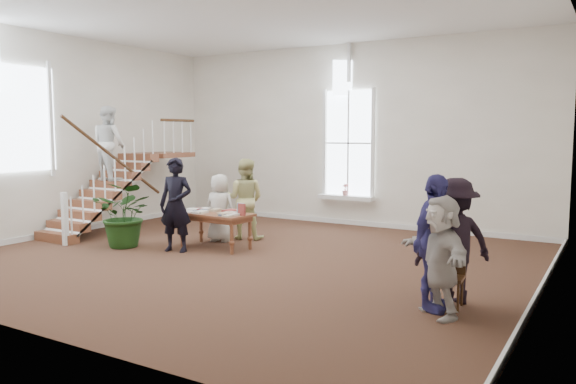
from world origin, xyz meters
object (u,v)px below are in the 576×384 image
Objects in this scene: police_officer at (176,205)px; elderly_woman at (220,208)px; person_yellow at (245,199)px; floor_plant at (126,214)px; woman_cluster_b at (454,241)px; woman_cluster_a at (434,243)px; woman_cluster_c at (441,256)px; side_chair at (450,271)px; library_table at (215,217)px.

elderly_woman is (0.10, 1.25, -0.20)m from police_officer.
person_yellow is 2.50m from floor_plant.
person_yellow is 5.62m from woman_cluster_b.
person_yellow is at bearing -69.82° from woman_cluster_b.
person_yellow is 1.32× the size of floor_plant.
woman_cluster_a is at bearing 147.52° from elderly_woman.
person_yellow is (0.30, 0.50, 0.16)m from elderly_woman.
person_yellow is at bearing 51.39° from floor_plant.
woman_cluster_b is at bearing -10.80° from woman_cluster_a.
floor_plant is (-1.56, -1.95, -0.21)m from person_yellow.
police_officer is 1.19× the size of woman_cluster_c.
elderly_woman is 5.75m from woman_cluster_a.
side_chair is (0.14, 0.28, -0.42)m from woman_cluster_a.
woman_cluster_a is (4.92, -1.70, 0.26)m from library_table.
library_table is 5.26m from side_chair.
woman_cluster_c is 1.16× the size of floor_plant.
library_table is 0.70m from elderly_woman.
woman_cluster_a reaches higher than woman_cluster_c.
side_chair is (6.66, -0.57, -0.19)m from floor_plant.
woman_cluster_b is at bearing 138.26° from person_yellow.
police_officer is at bearing -51.34° from woman_cluster_b.
woman_cluster_a is at bearing 171.17° from woman_cluster_c.
woman_cluster_b is 1.97× the size of side_chair.
woman_cluster_b is at bearing 134.98° from woman_cluster_c.
side_chair is at bearing -4.94° from floor_plant.
side_chair is at bearing 135.69° from woman_cluster_c.
library_table is 1.18× the size of floor_plant.
person_yellow is 5.70m from woman_cluster_a.
woman_cluster_b is 1.28× the size of floor_plant.
library_table is 0.83m from police_officer.
police_officer is 1.20m from floor_plant.
woman_cluster_b reaches higher than floor_plant.
police_officer is (-0.44, -0.65, 0.28)m from library_table.
woman_cluster_a is (5.36, -1.06, -0.03)m from police_officer.
person_yellow reaches higher than side_chair.
elderly_woman is 0.82× the size of person_yellow.
woman_cluster_a reaches higher than person_yellow.
woman_cluster_c reaches higher than side_chair.
police_officer is 1.07× the size of woman_cluster_b.
woman_cluster_c is at bearing -94.10° from side_chair.
police_officer reaches higher than floor_plant.
elderly_woman is 1.92m from floor_plant.
woman_cluster_a is 0.47m from woman_cluster_b.
person_yellow is (-0.04, 1.10, 0.24)m from library_table.
person_yellow reaches higher than woman_cluster_b.
person_yellow is 1.14× the size of woman_cluster_c.
woman_cluster_b reaches higher than elderly_woman.
floor_plant reaches higher than library_table.
floor_plant is at bearing 89.72° from woman_cluster_a.
person_yellow is at bearing 95.55° from library_table.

